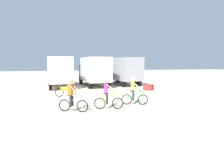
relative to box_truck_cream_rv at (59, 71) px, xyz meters
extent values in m
plane|color=beige|center=(4.55, -12.37, -1.87)|extent=(120.00, 120.00, 0.00)
cube|color=beige|center=(0.04, -0.57, 0.13)|extent=(2.78, 5.37, 2.70)
cube|color=#4C6B9E|center=(-0.21, 2.82, -0.37)|extent=(2.31, 1.66, 2.00)
cube|color=black|center=(-0.27, 3.51, -0.02)|extent=(2.02, 0.23, 0.80)
cylinder|color=black|center=(-1.22, 2.64, -1.37)|extent=(0.39, 1.02, 1.00)
cylinder|color=black|center=(0.81, 2.79, -1.37)|extent=(0.39, 1.02, 1.00)
cylinder|color=black|center=(-0.85, -2.34, -1.37)|extent=(0.39, 1.02, 1.00)
cylinder|color=black|center=(1.19, -2.18, -1.37)|extent=(0.39, 1.02, 1.00)
cube|color=white|center=(4.01, -0.49, 0.13)|extent=(2.86, 5.39, 2.70)
cube|color=#2D2D33|center=(3.70, 2.90, -0.37)|extent=(2.33, 1.69, 2.00)
cube|color=black|center=(3.64, 3.59, -0.02)|extent=(2.02, 0.26, 0.80)
cylinder|color=black|center=(2.70, 2.71, -1.37)|extent=(0.41, 1.02, 1.00)
cylinder|color=black|center=(4.73, 2.89, -1.37)|extent=(0.41, 1.02, 1.00)
cylinder|color=black|center=(3.14, -2.26, -1.37)|extent=(0.41, 1.02, 1.00)
cylinder|color=black|center=(5.17, -2.08, -1.37)|extent=(0.41, 1.02, 1.00)
cube|color=#9E9EA3|center=(7.67, 0.11, 0.13)|extent=(3.43, 5.59, 2.70)
cube|color=#B21E1E|center=(6.96, 3.43, -0.37)|extent=(2.46, 1.93, 2.00)
cube|color=black|center=(6.81, 4.12, -0.02)|extent=(2.00, 0.50, 0.80)
cylinder|color=black|center=(5.98, 3.12, -1.37)|extent=(0.52, 1.04, 1.00)
cylinder|color=black|center=(7.98, 3.55, -1.37)|extent=(0.52, 1.04, 1.00)
cylinder|color=black|center=(7.03, -1.76, -1.37)|extent=(0.52, 1.04, 1.00)
cylinder|color=black|center=(9.02, -1.33, -1.37)|extent=(0.52, 1.04, 1.00)
torus|color=black|center=(1.26, -11.91, -1.53)|extent=(0.64, 0.35, 0.68)
cylinder|color=silver|center=(1.26, -11.91, -1.53)|extent=(0.11, 0.11, 0.08)
torus|color=black|center=(0.32, -11.44, -1.53)|extent=(0.64, 0.35, 0.68)
cylinder|color=silver|center=(0.32, -11.44, -1.53)|extent=(0.11, 0.11, 0.08)
cylinder|color=silver|center=(0.77, -11.66, -1.21)|extent=(0.94, 0.50, 0.68)
cylinder|color=silver|center=(0.92, -11.74, -0.93)|extent=(0.62, 0.34, 0.13)
cylinder|color=silver|center=(0.48, -11.52, -1.25)|extent=(0.37, 0.22, 0.59)
cylinder|color=silver|center=(1.24, -11.90, -1.21)|extent=(0.11, 0.09, 0.64)
cylinder|color=silver|center=(1.22, -11.88, -0.89)|extent=(0.26, 0.48, 0.04)
cube|color=black|center=(0.63, -11.60, -0.94)|extent=(0.27, 0.21, 0.06)
cube|color=orange|center=(0.65, -11.60, -0.63)|extent=(0.32, 0.38, 0.56)
sphere|color=beige|center=(0.70, -11.63, -0.23)|extent=(0.22, 0.22, 0.22)
cone|color=tan|center=(0.70, -11.63, -0.10)|extent=(0.32, 0.32, 0.10)
cylinder|color=#26262B|center=(0.76, -11.51, -1.24)|extent=(0.12, 0.12, 0.66)
cylinder|color=#26262B|center=(0.65, -11.75, -1.24)|extent=(0.12, 0.12, 0.66)
cylinder|color=beige|center=(1.03, -11.59, -0.65)|extent=(0.60, 0.28, 0.53)
cylinder|color=beige|center=(0.87, -11.91, -0.65)|extent=(0.57, 0.36, 0.53)
torus|color=black|center=(3.36, -11.69, -1.53)|extent=(0.67, 0.24, 0.68)
cylinder|color=silver|center=(3.36, -11.69, -1.53)|extent=(0.10, 0.10, 0.08)
torus|color=black|center=(2.35, -11.41, -1.53)|extent=(0.67, 0.24, 0.68)
cylinder|color=silver|center=(2.35, -11.41, -1.53)|extent=(0.10, 0.10, 0.08)
cylinder|color=gold|center=(2.83, -11.55, -1.21)|extent=(1.00, 0.32, 0.68)
cylinder|color=gold|center=(3.00, -11.59, -0.93)|extent=(0.65, 0.22, 0.13)
cylinder|color=gold|center=(2.52, -11.46, -1.25)|extent=(0.39, 0.15, 0.59)
cylinder|color=gold|center=(3.34, -11.69, -1.21)|extent=(0.11, 0.07, 0.64)
cylinder|color=silver|center=(3.31, -11.68, -0.89)|extent=(0.17, 0.51, 0.04)
cube|color=black|center=(2.68, -11.50, -0.94)|extent=(0.26, 0.18, 0.06)
cube|color=#AD2D8C|center=(2.70, -11.51, -0.63)|extent=(0.28, 0.36, 0.56)
sphere|color=tan|center=(2.76, -11.53, -0.23)|extent=(0.22, 0.22, 0.22)
cone|color=silver|center=(2.76, -11.53, -0.10)|extent=(0.32, 0.32, 0.10)
cylinder|color=#26262B|center=(2.79, -11.40, -1.24)|extent=(0.12, 0.12, 0.66)
cylinder|color=#26262B|center=(2.73, -11.65, -1.24)|extent=(0.12, 0.12, 0.66)
cylinder|color=tan|center=(3.08, -11.43, -0.65)|extent=(0.63, 0.17, 0.53)
cylinder|color=tan|center=(2.98, -11.77, -0.65)|extent=(0.61, 0.25, 0.53)
torus|color=black|center=(5.28, -11.02, -1.53)|extent=(0.66, 0.28, 0.68)
cylinder|color=silver|center=(5.28, -11.02, -1.53)|extent=(0.10, 0.10, 0.08)
torus|color=black|center=(4.28, -10.67, -1.53)|extent=(0.66, 0.28, 0.68)
cylinder|color=silver|center=(4.28, -10.67, -1.53)|extent=(0.10, 0.10, 0.08)
cylinder|color=green|center=(4.76, -10.84, -1.21)|extent=(0.99, 0.39, 0.68)
cylinder|color=green|center=(4.92, -10.89, -0.93)|extent=(0.64, 0.27, 0.13)
cylinder|color=green|center=(4.45, -10.73, -1.25)|extent=(0.38, 0.18, 0.59)
cylinder|color=green|center=(5.25, -11.01, -1.21)|extent=(0.11, 0.08, 0.64)
cylinder|color=silver|center=(5.23, -11.00, -0.89)|extent=(0.21, 0.50, 0.04)
cube|color=black|center=(4.61, -10.79, -0.94)|extent=(0.27, 0.19, 0.06)
cube|color=gold|center=(4.63, -10.79, -0.63)|extent=(0.29, 0.37, 0.56)
sphere|color=beige|center=(4.69, -10.81, -0.23)|extent=(0.22, 0.22, 0.22)
cone|color=silver|center=(4.69, -10.81, -0.10)|extent=(0.32, 0.32, 0.10)
cylinder|color=#26262B|center=(4.73, -10.69, -1.24)|extent=(0.12, 0.12, 0.66)
cylinder|color=#26262B|center=(4.64, -10.94, -1.24)|extent=(0.12, 0.12, 0.66)
cylinder|color=beige|center=(5.01, -10.73, -0.65)|extent=(0.62, 0.22, 0.53)
cylinder|color=beige|center=(4.89, -11.07, -0.65)|extent=(0.60, 0.29, 0.53)
torus|color=black|center=(0.03, -6.46, -1.53)|extent=(0.68, 0.13, 0.68)
torus|color=black|center=(1.08, -6.36, -1.53)|extent=(0.68, 0.13, 0.68)
cube|color=gold|center=(0.55, -6.41, -1.25)|extent=(0.89, 0.13, 0.36)
cylinder|color=silver|center=(0.08, -6.46, -0.92)|extent=(0.09, 0.50, 0.04)
cube|color=#9E2D2D|center=(8.66, -4.83, -1.59)|extent=(1.14, 1.14, 0.57)
camera|label=1|loc=(0.14, -22.39, 0.83)|focal=30.87mm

